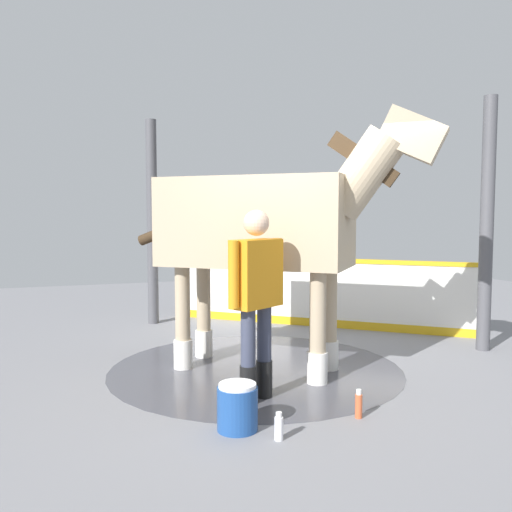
% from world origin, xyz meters
% --- Properties ---
extents(ground_plane, '(16.00, 16.00, 0.02)m').
position_xyz_m(ground_plane, '(0.00, 0.00, -0.01)').
color(ground_plane, gray).
extents(wet_patch, '(3.12, 3.12, 0.00)m').
position_xyz_m(wet_patch, '(0.39, -0.20, 0.00)').
color(wet_patch, '#4C4C54').
rests_on(wet_patch, ground).
extents(barrier_wall, '(3.54, 2.94, 1.01)m').
position_xyz_m(barrier_wall, '(-1.13, -2.04, 0.47)').
color(barrier_wall, white).
rests_on(barrier_wall, ground).
extents(roof_post_near, '(0.16, 0.16, 3.06)m').
position_xyz_m(roof_post_near, '(-2.51, -0.07, 1.53)').
color(roof_post_near, '#4C4C51').
rests_on(roof_post_near, ground).
extents(roof_post_far, '(0.16, 0.16, 3.06)m').
position_xyz_m(roof_post_far, '(1.07, -3.02, 1.53)').
color(roof_post_far, '#4C4C51').
rests_on(roof_post_far, ground).
extents(horse, '(2.69, 2.29, 2.67)m').
position_xyz_m(horse, '(0.30, -0.13, 1.54)').
color(horse, tan).
rests_on(horse, ground).
extents(handler, '(0.60, 0.44, 1.70)m').
position_xyz_m(handler, '(0.70, 0.73, 0.98)').
color(handler, black).
rests_on(handler, ground).
extents(wash_bucket, '(0.31, 0.31, 0.37)m').
position_xyz_m(wash_bucket, '(1.06, 1.31, 0.18)').
color(wash_bucket, '#1E478C').
rests_on(wash_bucket, ground).
extents(bottle_shampoo, '(0.07, 0.07, 0.21)m').
position_xyz_m(bottle_shampoo, '(0.83, 1.59, 0.10)').
color(bottle_shampoo, white).
rests_on(bottle_shampoo, ground).
extents(bottle_spray, '(0.06, 0.06, 0.24)m').
position_xyz_m(bottle_spray, '(0.05, 1.40, 0.11)').
color(bottle_spray, '#CC5933').
rests_on(bottle_spray, ground).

